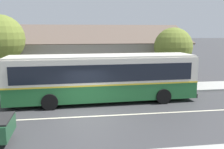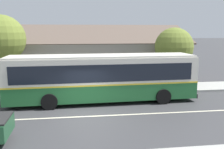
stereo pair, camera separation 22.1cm
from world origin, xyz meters
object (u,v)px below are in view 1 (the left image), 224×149
object	(u,v)px
street_tree_secondary	(0,39)
bus_stop_sign	(170,71)
transit_bus	(103,77)
bench_by_building	(16,86)
street_tree_primary	(174,48)

from	to	relation	value
street_tree_secondary	bus_stop_sign	bearing A→B (deg)	-7.22
transit_bus	street_tree_secondary	world-z (taller)	street_tree_secondary
bench_by_building	street_tree_primary	world-z (taller)	street_tree_primary
transit_bus	bus_stop_sign	distance (m)	5.88
street_tree_secondary	street_tree_primary	bearing A→B (deg)	0.73
bench_by_building	bus_stop_sign	xyz separation A→B (m)	(11.80, -1.03, 1.08)
bench_by_building	street_tree_secondary	xyz separation A→B (m)	(-1.04, 0.60, 3.55)
bus_stop_sign	street_tree_primary	bearing A→B (deg)	59.96
bench_by_building	street_tree_secondary	size ratio (longest dim) A/B	0.25
transit_bus	bus_stop_sign	bearing A→B (deg)	20.83
transit_bus	street_tree_secondary	bearing A→B (deg)	153.14
bus_stop_sign	transit_bus	bearing A→B (deg)	-159.17
transit_bus	street_tree_primary	xyz separation A→B (m)	(6.54, 3.89, 1.62)
transit_bus	bench_by_building	world-z (taller)	transit_bus
bench_by_building	street_tree_primary	distance (m)	13.16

